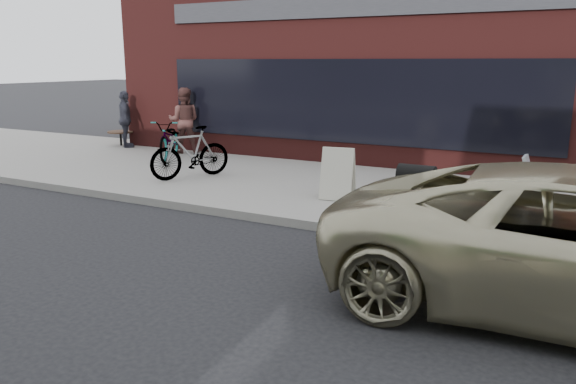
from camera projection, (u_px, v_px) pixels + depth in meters
ground at (172, 346)px, 5.33m from camera, size 120.00×120.00×0.00m
near_sidewalk at (395, 192)px, 11.34m from camera, size 44.00×6.00×0.15m
storefront at (404, 74)px, 17.76m from camera, size 14.00×10.07×4.50m
motorcycle at (459, 211)px, 7.68m from camera, size 2.34×0.75×1.48m
bicycle_front at (170, 139)px, 14.61m from camera, size 1.49×2.04×1.02m
bicycle_rear at (190, 152)px, 12.19m from camera, size 1.31×1.90×1.12m
sandwich_sign at (338, 173)px, 10.38m from camera, size 0.67×0.63×0.95m
cafe_table at (120, 132)px, 16.95m from camera, size 0.76×0.76×0.43m
cafe_patron_left at (184, 120)px, 15.48m from camera, size 1.09×1.01×1.80m
cafe_patron_right at (125, 119)px, 16.49m from camera, size 0.99×0.95×1.65m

